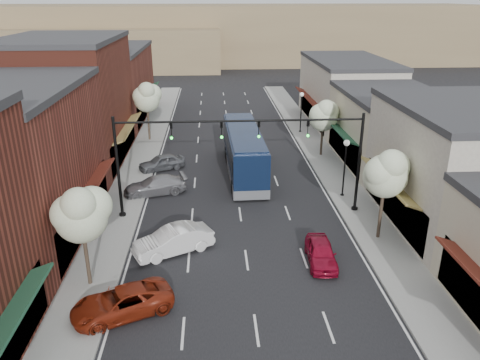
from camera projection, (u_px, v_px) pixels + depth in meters
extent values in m
plane|color=black|center=(249.00, 280.00, 24.81)|extent=(160.00, 160.00, 0.00)
cube|color=gray|center=(139.00, 164.00, 41.48)|extent=(2.80, 73.00, 0.15)
cube|color=gray|center=(325.00, 161.00, 42.42)|extent=(2.80, 73.00, 0.15)
cube|color=gray|center=(155.00, 164.00, 41.55)|extent=(0.25, 73.00, 0.17)
cube|color=gray|center=(310.00, 161.00, 42.34)|extent=(0.25, 73.00, 0.17)
cube|color=brown|center=(4.00, 167.00, 27.91)|extent=(9.00, 14.00, 9.00)
cube|color=black|center=(81.00, 209.00, 29.22)|extent=(0.60, 11.90, 2.60)
cube|color=#571E14|center=(91.00, 187.00, 28.71)|extent=(1.07, 9.80, 0.49)
cube|color=maroon|center=(68.00, 104.00, 40.62)|extent=(9.00, 14.00, 10.50)
cube|color=#2D2D30|center=(59.00, 39.00, 38.61)|extent=(9.20, 14.10, 0.40)
cube|color=black|center=(121.00, 143.00, 42.21)|extent=(0.60, 11.90, 2.60)
cube|color=olive|center=(128.00, 127.00, 41.70)|extent=(1.07, 9.80, 0.49)
cube|color=brown|center=(107.00, 85.00, 55.93)|extent=(9.00, 18.00, 8.00)
cube|color=#2D2D30|center=(103.00, 49.00, 54.38)|extent=(9.20, 18.10, 0.40)
cube|color=black|center=(144.00, 105.00, 57.05)|extent=(0.60, 15.30, 2.60)
cube|color=#1D4830|center=(149.00, 92.00, 56.54)|extent=(1.07, 12.60, 0.49)
cube|color=beige|center=(458.00, 169.00, 29.77)|extent=(8.00, 12.00, 7.50)
cube|color=#2D2D30|center=(469.00, 108.00, 28.31)|extent=(8.20, 12.10, 0.40)
cube|color=black|center=(397.00, 201.00, 30.36)|extent=(0.60, 10.20, 2.60)
cube|color=olive|center=(388.00, 180.00, 29.76)|extent=(1.07, 8.40, 0.49)
cube|color=#C1B699|center=(389.00, 130.00, 41.18)|extent=(8.00, 12.00, 6.00)
cube|color=#2D2D30|center=(394.00, 94.00, 40.00)|extent=(8.20, 12.10, 0.40)
cube|color=black|center=(347.00, 146.00, 41.49)|extent=(0.60, 10.20, 2.60)
cube|color=#1D4830|center=(339.00, 130.00, 40.89)|extent=(1.07, 8.40, 0.49)
cube|color=beige|center=(347.00, 93.00, 53.98)|extent=(8.00, 16.00, 7.00)
cube|color=#2D2D30|center=(349.00, 60.00, 52.62)|extent=(8.20, 16.10, 0.40)
cube|color=black|center=(314.00, 110.00, 54.48)|extent=(0.60, 13.60, 2.60)
cube|color=#571E14|center=(308.00, 97.00, 53.88)|extent=(1.07, 11.20, 0.49)
cube|color=#7A6647|center=(218.00, 33.00, 106.09)|extent=(120.00, 30.00, 12.00)
cube|color=#7A6647|center=(96.00, 48.00, 94.29)|extent=(50.00, 20.00, 8.00)
cylinder|color=black|center=(354.00, 209.00, 32.63)|extent=(0.44, 0.44, 0.30)
cylinder|color=black|center=(359.00, 164.00, 31.39)|extent=(0.20, 0.20, 7.00)
cylinder|color=black|center=(302.00, 120.00, 30.02)|extent=(8.00, 0.14, 0.14)
imported|color=black|center=(308.00, 129.00, 30.27)|extent=(0.18, 0.46, 1.10)
sphere|color=#19E533|center=(308.00, 136.00, 30.31)|extent=(0.18, 0.18, 0.18)
imported|color=black|center=(259.00, 130.00, 30.09)|extent=(0.18, 0.46, 1.10)
sphere|color=#19E533|center=(259.00, 137.00, 30.13)|extent=(0.18, 0.18, 0.18)
cylinder|color=black|center=(123.00, 215.00, 31.73)|extent=(0.44, 0.44, 0.30)
cylinder|color=black|center=(118.00, 169.00, 30.49)|extent=(0.20, 0.20, 7.00)
cylinder|color=black|center=(177.00, 122.00, 29.57)|extent=(8.00, 0.14, 0.14)
imported|color=black|center=(171.00, 131.00, 29.77)|extent=(0.18, 0.46, 1.10)
sphere|color=#19E533|center=(172.00, 138.00, 29.82)|extent=(0.18, 0.18, 0.18)
imported|color=black|center=(222.00, 130.00, 29.95)|extent=(0.18, 0.46, 1.10)
sphere|color=#19E533|center=(222.00, 137.00, 30.00)|extent=(0.18, 0.18, 0.18)
cylinder|color=#47382B|center=(381.00, 212.00, 28.31)|extent=(0.20, 0.20, 3.71)
sphere|color=beige|center=(385.00, 176.00, 27.45)|extent=(2.60, 2.60, 2.60)
sphere|color=beige|center=(393.00, 167.00, 27.59)|extent=(2.00, 2.00, 2.00)
sphere|color=beige|center=(381.00, 172.00, 27.02)|extent=(1.90, 1.90, 1.90)
sphere|color=beige|center=(392.00, 164.00, 26.65)|extent=(1.70, 1.70, 1.70)
cylinder|color=#47382B|center=(322.00, 139.00, 43.22)|extent=(0.20, 0.20, 3.33)
sphere|color=beige|center=(323.00, 117.00, 42.45)|extent=(2.60, 2.60, 2.60)
sphere|color=beige|center=(328.00, 112.00, 42.61)|extent=(2.00, 2.00, 2.00)
sphere|color=beige|center=(320.00, 115.00, 42.04)|extent=(1.90, 1.90, 1.90)
sphere|color=beige|center=(326.00, 109.00, 41.69)|extent=(1.70, 1.70, 1.70)
cylinder|color=#47382B|center=(87.00, 256.00, 23.70)|extent=(0.20, 0.20, 3.52)
sphere|color=beige|center=(81.00, 217.00, 22.89)|extent=(2.60, 2.60, 2.60)
sphere|color=beige|center=(92.00, 206.00, 23.03)|extent=(2.00, 2.00, 2.00)
sphere|color=beige|center=(70.00, 214.00, 22.46)|extent=(1.90, 1.90, 1.90)
sphere|color=beige|center=(78.00, 205.00, 22.10)|extent=(1.70, 1.70, 1.70)
cylinder|color=#47382B|center=(149.00, 123.00, 47.76)|extent=(0.20, 0.20, 3.84)
sphere|color=beige|center=(147.00, 99.00, 46.87)|extent=(2.60, 2.60, 2.60)
sphere|color=beige|center=(152.00, 94.00, 47.00)|extent=(2.00, 2.00, 2.00)
sphere|color=beige|center=(142.00, 96.00, 46.44)|extent=(1.90, 1.90, 1.90)
sphere|color=beige|center=(146.00, 91.00, 46.06)|extent=(1.70, 1.70, 1.70)
cylinder|color=black|center=(342.00, 196.00, 34.96)|extent=(0.28, 0.28, 0.20)
cylinder|color=black|center=(344.00, 172.00, 34.26)|extent=(0.12, 0.12, 4.00)
sphere|color=white|center=(347.00, 143.00, 33.44)|extent=(0.44, 0.44, 0.44)
cylinder|color=black|center=(300.00, 132.00, 51.19)|extent=(0.28, 0.28, 0.20)
cylinder|color=black|center=(301.00, 115.00, 50.49)|extent=(0.12, 0.12, 4.00)
sphere|color=white|center=(302.00, 94.00, 49.67)|extent=(0.44, 0.44, 0.44)
cube|color=#0C1933|center=(244.00, 150.00, 38.98)|extent=(2.99, 12.34, 3.13)
cube|color=#595B60|center=(244.00, 167.00, 39.52)|extent=(3.01, 12.36, 0.72)
cube|color=black|center=(244.00, 145.00, 38.82)|extent=(3.03, 11.36, 1.13)
cube|color=#0C1933|center=(244.00, 132.00, 38.38)|extent=(2.77, 11.85, 0.26)
cube|color=black|center=(252.00, 168.00, 33.11)|extent=(2.13, 0.14, 1.23)
cylinder|color=black|center=(233.00, 187.00, 35.45)|extent=(0.36, 1.07, 1.06)
cylinder|color=black|center=(265.00, 186.00, 35.65)|extent=(0.36, 1.07, 1.06)
cylinder|color=black|center=(227.00, 153.00, 43.03)|extent=(0.36, 1.07, 1.06)
cylinder|color=black|center=(253.00, 152.00, 43.22)|extent=(0.36, 1.07, 1.06)
cylinder|color=black|center=(228.00, 158.00, 41.70)|extent=(0.36, 1.07, 1.06)
cylinder|color=black|center=(255.00, 157.00, 41.90)|extent=(0.36, 1.07, 1.06)
imported|color=maroon|center=(321.00, 253.00, 26.18)|extent=(1.75, 3.87, 1.29)
imported|color=maroon|center=(122.00, 302.00, 21.93)|extent=(5.21, 3.92, 1.31)
imported|color=silver|center=(173.00, 241.00, 27.21)|extent=(4.91, 3.56, 1.54)
imported|color=gray|center=(155.00, 185.00, 35.30)|extent=(5.03, 3.06, 1.36)
imported|color=#585A5F|center=(162.00, 162.00, 40.18)|extent=(4.26, 3.16, 1.35)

